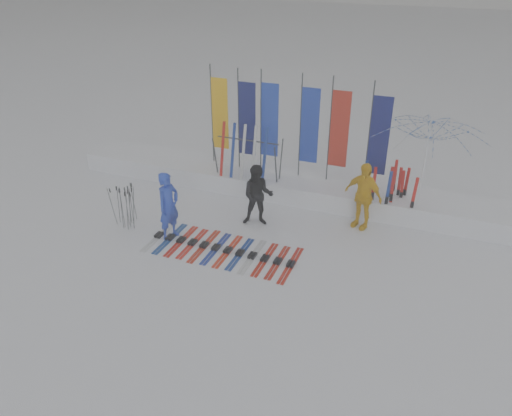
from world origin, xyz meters
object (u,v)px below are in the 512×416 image
at_px(person_yellow, 363,196).
at_px(person_black, 258,196).
at_px(ski_rack, 248,153).
at_px(ski_row, 222,249).
at_px(tent_canopy, 423,166).
at_px(person_blue, 169,206).

bearing_deg(person_yellow, person_black, -140.99).
height_order(person_black, ski_rack, ski_rack).
bearing_deg(person_black, ski_row, -119.65).
relative_size(person_black, ski_row, 0.45).
height_order(person_yellow, ski_row, person_yellow).
height_order(person_black, person_yellow, person_yellow).
distance_m(tent_canopy, ski_rack, 5.16).
distance_m(person_black, person_yellow, 2.88).
relative_size(person_yellow, tent_canopy, 0.59).
bearing_deg(person_yellow, ski_rack, -171.60).
bearing_deg(tent_canopy, person_blue, -146.69).
xyz_separation_m(person_blue, person_yellow, (4.66, 2.46, 0.02)).
relative_size(person_blue, ski_row, 0.48).
height_order(tent_canopy, ski_rack, tent_canopy).
distance_m(person_yellow, ski_rack, 3.84).
relative_size(person_black, tent_canopy, 0.55).
bearing_deg(ski_rack, ski_row, -79.33).
xyz_separation_m(person_yellow, ski_rack, (-3.73, 0.79, 0.42)).
bearing_deg(tent_canopy, person_yellow, -132.34).
bearing_deg(ski_rack, person_black, -59.63).
xyz_separation_m(person_black, tent_canopy, (4.11, 2.43, 0.58)).
bearing_deg(ski_row, ski_rack, 100.67).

